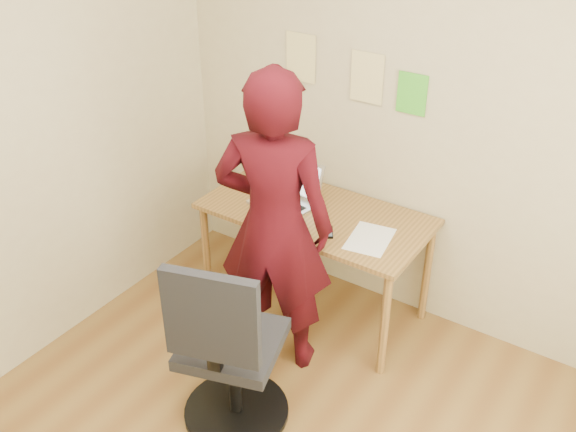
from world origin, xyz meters
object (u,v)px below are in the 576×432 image
Objects in this scene: laptop at (287,195)px; office_chair at (228,358)px; desk at (315,224)px; phone at (327,232)px; person at (274,227)px.

laptop is 0.38× the size of office_chair.
desk is 1.28× the size of office_chair.
phone is at bearing -42.70° from desk.
office_chair is (0.16, -1.09, -0.18)m from desk.
phone is 0.13× the size of office_chair.
laptop reaches higher than phone.
phone is 0.96m from office_chair.
office_chair is at bearing -81.72° from desk.
phone reaches higher than desk.
desk is 1.11m from office_chair.
office_chair is at bearing 83.24° from person.
laptop is 0.23× the size of person.
person is (-0.14, -0.33, 0.16)m from phone.
laptop is at bearing -179.62° from desk.
office_chair is at bearing -124.00° from phone.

